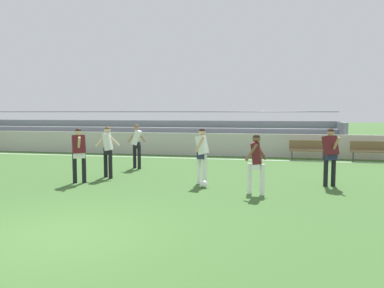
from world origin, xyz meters
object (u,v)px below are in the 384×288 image
Objects in this scene: bench_near_wall_gap at (309,148)px; player_white_on_ball at (202,151)px; player_dark_overlapping at (256,159)px; bleacher_stand at (141,133)px; player_white_wide_left at (108,147)px; player_dark_deep_cover at (330,152)px; player_white_wide_right at (137,142)px; soccer_ball at (204,184)px; bench_near_bin at (372,149)px; player_dark_challenging at (79,150)px.

bench_near_wall_gap is 1.05× the size of player_white_on_ball.
bench_near_wall_gap is at bearing 75.27° from player_dark_overlapping.
bleacher_stand is at bearing 160.97° from bench_near_wall_gap.
player_dark_deep_cover is at bearing -0.31° from player_white_wide_left.
player_white_wide_right reaches higher than soccer_ball.
player_white_wide_left is at bearing -95.45° from player_white_wide_right.
player_dark_overlapping reaches higher than bench_near_bin.
bench_near_bin is 1.06× the size of player_dark_challenging.
player_white_on_ball is (-1.67, 1.13, 0.07)m from player_dark_overlapping.
player_dark_overlapping is 2.01m from player_white_on_ball.
bench_near_wall_gap is 1.05× the size of player_white_wide_right.
player_dark_overlapping is at bearing -120.85° from bench_near_bin.
player_dark_deep_cover is 7.81× the size of soccer_ball.
player_white_on_ball reaches higher than soccer_ball.
player_white_on_ball reaches higher than player_dark_overlapping.
soccer_ball is at bearing -130.30° from bench_near_bin.
player_white_on_ball reaches higher than player_dark_challenging.
player_white_wide_right reaches higher than bench_near_wall_gap.
player_dark_deep_cover is (3.75, 0.43, 0.00)m from player_white_on_ball.
bleacher_stand is 13.20m from player_dark_overlapping.
player_dark_overlapping is at bearing -17.90° from player_white_wide_left.
player_white_on_ball is (5.46, -9.98, 0.09)m from bleacher_stand.
bench_near_bin is 1.05× the size of player_dark_deep_cover.
player_dark_deep_cover is at bearing -89.99° from bench_near_wall_gap.
player_white_on_ball is 4.08m from player_white_wide_right.
player_white_wide_right is at bearing 84.55° from player_white_wide_left.
bleacher_stand is 11.98m from soccer_ball.
player_white_on_ball is 3.80m from player_dark_challenging.
player_dark_deep_cover is at bearing 36.77° from player_dark_overlapping.
bleacher_stand is 13.15× the size of player_dark_challenging.
player_dark_challenging is 0.99× the size of player_white_wide_left.
player_dark_challenging is (-5.43, 0.55, 0.07)m from player_dark_overlapping.
bench_near_bin is 1.05× the size of player_white_wide_right.
player_white_wide_left is at bearing -137.99° from bench_near_wall_gap.
player_white_on_ball is at bearing 8.71° from player_dark_challenging.
player_dark_overlapping is 0.94× the size of player_white_on_ball.
bench_near_bin is 1.05× the size of player_white_wide_left.
player_white_on_ball is at bearing -118.88° from bench_near_wall_gap.
bench_near_bin is 9.67m from soccer_ball.
player_white_on_ball is at bearing -133.26° from bench_near_bin.
bench_near_bin is 8.18× the size of soccer_ball.
soccer_ball is (0.16, -0.57, -0.92)m from player_white_on_ball.
soccer_ball is (-1.51, 0.56, -0.84)m from player_dark_overlapping.
player_dark_overlapping is at bearing -143.23° from player_dark_deep_cover.
bleacher_stand reaches higher than soccer_ball.
player_white_wide_right is 1.00× the size of player_white_wide_left.
player_dark_deep_cover is at bearing -112.58° from bench_near_bin.
player_white_on_ball reaches higher than bench_near_wall_gap.
player_white_on_ball is at bearing -61.32° from bleacher_stand.
player_dark_challenging is (1.70, -10.56, 0.08)m from bleacher_stand.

